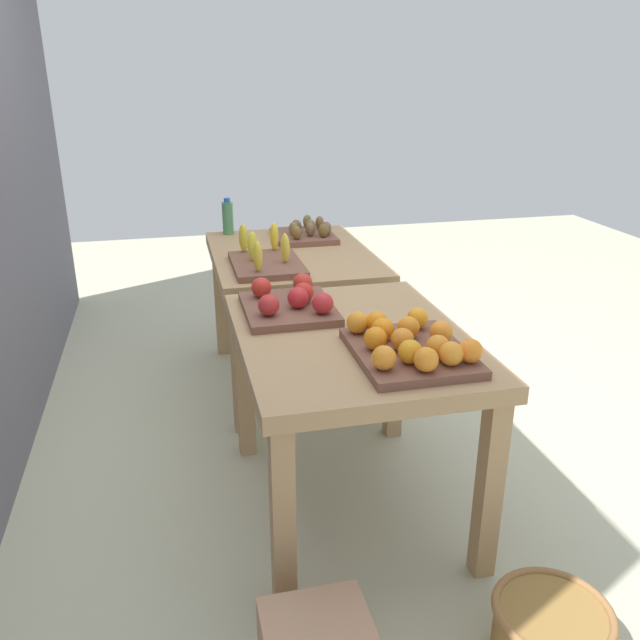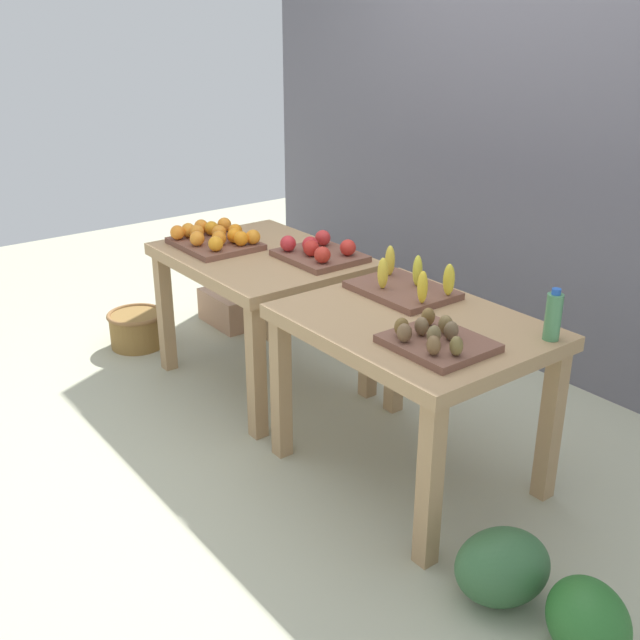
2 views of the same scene
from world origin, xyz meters
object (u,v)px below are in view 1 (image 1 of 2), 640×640
display_table_left (351,360)px  watermelon_pile (305,301)px  kiwi_bin (306,233)px  apple_bin (290,303)px  wicker_basket (549,635)px  water_bottle (228,218)px  orange_bin (410,345)px  banana_crate (266,259)px  display_table_right (292,271)px

display_table_left → watermelon_pile: bearing=-7.2°
kiwi_bin → apple_bin: bearing=164.9°
watermelon_pile → apple_bin: bearing=166.3°
kiwi_bin → watermelon_pile: size_ratio=0.52×
display_table_left → wicker_basket: (-0.85, -0.35, -0.51)m
kiwi_bin → water_bottle: bearing=62.2°
display_table_left → kiwi_bin: (1.36, -0.13, 0.14)m
water_bottle → orange_bin: bearing=-167.6°
apple_bin → watermelon_pile: apple_bin is taller
water_bottle → display_table_left: bearing=-170.1°
water_bottle → watermelon_pile: 0.98m
apple_bin → kiwi_bin: 1.14m
display_table_left → orange_bin: size_ratio=2.36×
water_bottle → watermelon_pile: (0.44, -0.53, -0.69)m
watermelon_pile → wicker_basket: watermelon_pile is taller
banana_crate → kiwi_bin: size_ratio=1.24×
display_table_right → water_bottle: water_bottle is taller
orange_bin → kiwi_bin: (1.60, -0.00, -0.01)m
display_table_right → banana_crate: 0.33m
apple_bin → water_bottle: water_bottle is taller
apple_bin → watermelon_pile: 1.91m
apple_bin → watermelon_pile: size_ratio=0.57×
display_table_left → display_table_right: (1.12, 0.00, 0.00)m
apple_bin → banana_crate: (0.62, -0.00, -0.00)m
display_table_right → watermelon_pile: (0.89, -0.25, -0.49)m
watermelon_pile → kiwi_bin: bearing=168.7°
display_table_right → watermelon_pile: bearing=-16.0°
kiwi_bin → wicker_basket: (-2.21, -0.22, -0.65)m
display_table_right → orange_bin: 1.38m
apple_bin → wicker_basket: bearing=-154.9°
apple_bin → banana_crate: 0.62m
wicker_basket → watermelon_pile: bearing=1.9°
display_table_left → watermelon_pile: 2.09m
orange_bin → wicker_basket: 0.93m
banana_crate → orange_bin: bearing=-165.3°
banana_crate → watermelon_pile: size_ratio=0.64×
kiwi_bin → display_table_left: bearing=174.7°
display_table_right → banana_crate: banana_crate is taller
display_table_left → apple_bin: bearing=33.4°
banana_crate → kiwi_bin: bearing=-31.6°
kiwi_bin → water_bottle: water_bottle is taller
apple_bin → water_bottle: (1.31, 0.10, 0.06)m
orange_bin → kiwi_bin: bearing=-0.0°
apple_bin → wicker_basket: (-1.11, -0.52, -0.65)m
water_bottle → wicker_basket: (-2.42, -0.62, -0.71)m
display_table_right → apple_bin: size_ratio=2.60×
orange_bin → water_bottle: 1.86m
orange_bin → watermelon_pile: bearing=-3.3°
orange_bin → banana_crate: bearing=14.7°
display_table_left → wicker_basket: display_table_left is taller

